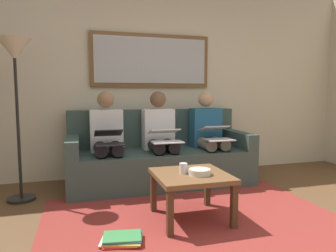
% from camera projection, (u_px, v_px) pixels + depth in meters
% --- Properties ---
extents(wall_rear, '(6.00, 0.12, 2.60)m').
position_uv_depth(wall_rear, '(150.00, 80.00, 4.23)').
color(wall_rear, beige).
rests_on(wall_rear, ground_plane).
extents(area_rug, '(2.60, 1.80, 0.01)m').
position_uv_depth(area_rug, '(195.00, 220.00, 2.69)').
color(area_rug, maroon).
rests_on(area_rug, ground_plane).
extents(couch, '(2.20, 0.90, 0.90)m').
position_uv_depth(couch, '(159.00, 157.00, 3.87)').
color(couch, '#384C47').
rests_on(couch, ground_plane).
extents(framed_mirror, '(1.61, 0.05, 0.70)m').
position_uv_depth(framed_mirror, '(151.00, 61.00, 4.12)').
color(framed_mirror, brown).
extents(coffee_table, '(0.63, 0.63, 0.41)m').
position_uv_depth(coffee_table, '(191.00, 180.00, 2.70)').
color(coffee_table, brown).
rests_on(coffee_table, ground_plane).
extents(cup, '(0.07, 0.07, 0.09)m').
position_uv_depth(cup, '(183.00, 168.00, 2.70)').
color(cup, silver).
rests_on(cup, coffee_table).
extents(bowl, '(0.19, 0.19, 0.05)m').
position_uv_depth(bowl, '(200.00, 172.00, 2.65)').
color(bowl, beige).
rests_on(bowl, coffee_table).
extents(person_left, '(0.38, 0.58, 1.14)m').
position_uv_depth(person_left, '(208.00, 133.00, 3.95)').
color(person_left, '#235B84').
rests_on(person_left, couch).
extents(laptop_silver, '(0.33, 0.39, 0.17)m').
position_uv_depth(laptop_silver, '(216.00, 133.00, 3.73)').
color(laptop_silver, silver).
extents(person_middle, '(0.38, 0.58, 1.14)m').
position_uv_depth(person_middle, '(160.00, 135.00, 3.78)').
color(person_middle, silver).
rests_on(person_middle, couch).
extents(laptop_white, '(0.35, 0.34, 0.15)m').
position_uv_depth(laptop_white, '(165.00, 136.00, 3.54)').
color(laptop_white, white).
extents(person_right, '(0.38, 0.58, 1.14)m').
position_uv_depth(person_right, '(107.00, 137.00, 3.60)').
color(person_right, silver).
rests_on(person_right, couch).
extents(laptop_black, '(0.30, 0.36, 0.16)m').
position_uv_depth(laptop_black, '(109.00, 138.00, 3.37)').
color(laptop_black, black).
extents(magazine_stack, '(0.35, 0.28, 0.05)m').
position_uv_depth(magazine_stack, '(122.00, 239.00, 2.29)').
color(magazine_stack, red).
rests_on(magazine_stack, ground_plane).
extents(standing_lamp, '(0.32, 0.32, 1.66)m').
position_uv_depth(standing_lamp, '(15.00, 67.00, 3.08)').
color(standing_lamp, black).
rests_on(standing_lamp, ground_plane).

